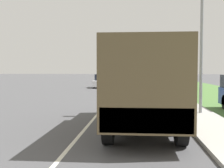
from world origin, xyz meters
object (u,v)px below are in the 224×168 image
at_px(car_nearest_ahead, 138,86).
at_px(car_farthest_ahead, 122,75).
at_px(car_third_ahead, 117,77).
at_px(lamp_post, 197,24).
at_px(car_second_ahead, 103,82).
at_px(car_fourth_ahead, 134,76).
at_px(military_truck, 142,82).

height_order(car_nearest_ahead, car_farthest_ahead, car_farthest_ahead).
distance_m(car_third_ahead, lamp_post, 36.53).
bearing_deg(car_second_ahead, car_third_ahead, 88.03).
distance_m(car_second_ahead, lamp_post, 20.79).
bearing_deg(car_third_ahead, car_nearest_ahead, -81.96).
bearing_deg(car_farthest_ahead, car_nearest_ahead, -85.78).
bearing_deg(lamp_post, car_second_ahead, 108.65).
relative_size(car_second_ahead, car_fourth_ahead, 0.98).
height_order(military_truck, car_farthest_ahead, military_truck).
distance_m(car_nearest_ahead, car_farthest_ahead, 51.82).
height_order(car_third_ahead, car_fourth_ahead, car_fourth_ahead).
bearing_deg(car_farthest_ahead, military_truck, -86.70).
distance_m(car_nearest_ahead, car_fourth_ahead, 35.82).
height_order(car_nearest_ahead, car_second_ahead, car_second_ahead).
bearing_deg(car_second_ahead, car_fourth_ahead, 82.66).
bearing_deg(car_farthest_ahead, car_fourth_ahead, -78.25).
relative_size(military_truck, car_second_ahead, 1.64).
distance_m(car_nearest_ahead, car_third_ahead, 24.99).
relative_size(car_nearest_ahead, car_farthest_ahead, 1.06).
xyz_separation_m(military_truck, car_second_ahead, (-4.04, 22.53, -0.95)).
relative_size(car_farthest_ahead, lamp_post, 0.65).
distance_m(car_nearest_ahead, lamp_post, 11.93).
bearing_deg(car_second_ahead, military_truck, -79.83).
height_order(car_nearest_ahead, car_third_ahead, car_third_ahead).
relative_size(car_nearest_ahead, car_fourth_ahead, 1.05).
height_order(car_nearest_ahead, car_fourth_ahead, car_fourth_ahead).
relative_size(military_truck, car_fourth_ahead, 1.61).
bearing_deg(car_nearest_ahead, car_farthest_ahead, 94.22).
bearing_deg(military_truck, car_fourth_ahead, 90.57).
bearing_deg(car_third_ahead, car_second_ahead, -91.97).
bearing_deg(car_nearest_ahead, military_truck, -90.07).
xyz_separation_m(military_truck, car_nearest_ahead, (0.02, 14.24, -1.01)).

